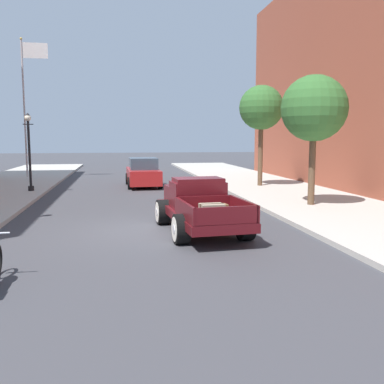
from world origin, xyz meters
name	(u,v)px	position (x,y,z in m)	size (l,w,h in m)	color
ground_plane	(149,230)	(0.00, 0.00, 0.00)	(140.00, 140.00, 0.00)	#3D3D42
sidewalk_right	(369,220)	(7.25, 0.00, 0.07)	(5.50, 64.00, 0.15)	#B7B2A8
hotrod_truck_maroon	(198,205)	(1.47, -0.22, 0.75)	(2.44, 5.03, 1.58)	#510F14
car_background_red	(143,173)	(0.47, 11.88, 0.77)	(1.96, 4.35, 1.65)	#AD1E1E
street_lamp_far	(29,146)	(-5.24, 9.55, 2.39)	(0.50, 0.32, 3.85)	black
flagpole	(27,93)	(-6.82, 17.77, 5.77)	(1.74, 0.16, 9.16)	#B2B2B7
street_tree_nearest	(314,109)	(6.60, 3.01, 3.88)	(2.56, 2.56, 5.04)	brown
street_tree_second	(261,108)	(6.83, 9.98, 4.38)	(2.41, 2.41, 5.47)	brown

